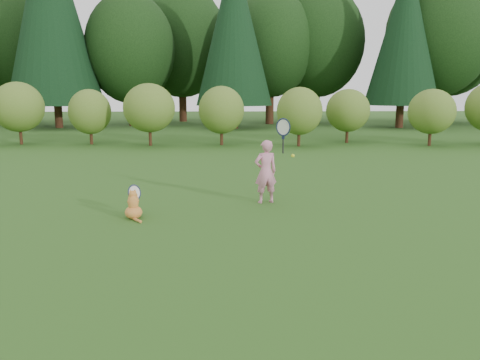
{
  "coord_description": "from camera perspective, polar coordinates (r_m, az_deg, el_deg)",
  "views": [
    {
      "loc": [
        -0.15,
        -7.99,
        2.36
      ],
      "look_at": [
        0.2,
        0.8,
        0.7
      ],
      "focal_mm": 35.0,
      "sensor_mm": 36.0,
      "label": 1
    }
  ],
  "objects": [
    {
      "name": "shrub_row",
      "position": [
        21.01,
        -1.9,
        8.08
      ],
      "size": [
        28.0,
        3.0,
        2.8
      ],
      "primitive_type": null,
      "color": "#587123",
      "rests_on": "ground"
    },
    {
      "name": "child",
      "position": [
        10.01,
        3.22,
        1.21
      ],
      "size": [
        0.77,
        0.49,
        2.04
      ],
      "rotation": [
        0.0,
        0.0,
        3.39
      ],
      "color": "pink",
      "rests_on": "ground"
    },
    {
      "name": "ground",
      "position": [
        8.34,
        -1.16,
        -5.77
      ],
      "size": [
        100.0,
        100.0,
        0.0
      ],
      "primitive_type": "plane",
      "color": "#285116",
      "rests_on": "ground"
    },
    {
      "name": "cat",
      "position": [
        9.09,
        -12.88,
        -2.79
      ],
      "size": [
        0.45,
        0.8,
        0.76
      ],
      "rotation": [
        0.0,
        0.0,
        0.17
      ],
      "color": "#C55A26",
      "rests_on": "ground"
    },
    {
      "name": "tennis_ball",
      "position": [
        8.82,
        6.46,
        2.96
      ],
      "size": [
        0.07,
        0.07,
        0.07
      ],
      "color": "#CECD18",
      "rests_on": "ground"
    },
    {
      "name": "woodland_backdrop",
      "position": [
        31.41,
        -2.12,
        20.11
      ],
      "size": [
        48.0,
        10.0,
        15.0
      ],
      "primitive_type": null,
      "color": "black",
      "rests_on": "ground"
    }
  ]
}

